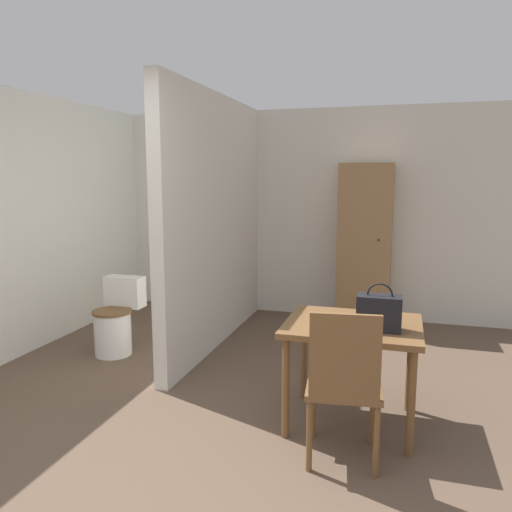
# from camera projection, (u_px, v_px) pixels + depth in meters

# --- Properties ---
(wall_back) EXTENTS (5.30, 0.12, 2.50)m
(wall_back) POSITION_uv_depth(u_px,v_px,m) (293.00, 213.00, 6.18)
(wall_back) COLOR silver
(wall_back) RESTS_ON ground_plane
(wall_left) EXTENTS (0.12, 5.06, 2.50)m
(wall_left) POSITION_uv_depth(u_px,v_px,m) (24.00, 224.00, 4.81)
(wall_left) COLOR silver
(wall_left) RESTS_ON ground_plane
(partition_wall) EXTENTS (0.12, 2.59, 2.50)m
(partition_wall) POSITION_uv_depth(u_px,v_px,m) (216.00, 222.00, 5.04)
(partition_wall) COLOR silver
(partition_wall) RESTS_ON ground_plane
(dining_table) EXTENTS (0.90, 0.74, 0.72)m
(dining_table) POSITION_uv_depth(u_px,v_px,m) (352.00, 336.00, 3.39)
(dining_table) COLOR brown
(dining_table) RESTS_ON ground_plane
(wooden_chair) EXTENTS (0.49, 0.49, 0.96)m
(wooden_chair) POSITION_uv_depth(u_px,v_px,m) (344.00, 381.00, 2.91)
(wooden_chair) COLOR brown
(wooden_chair) RESTS_ON ground_plane
(toilet) EXTENTS (0.38, 0.52, 0.72)m
(toilet) POSITION_uv_depth(u_px,v_px,m) (116.00, 321.00, 4.84)
(toilet) COLOR white
(toilet) RESTS_ON ground_plane
(handbag) EXTENTS (0.28, 0.15, 0.31)m
(handbag) POSITION_uv_depth(u_px,v_px,m) (379.00, 312.00, 3.20)
(handbag) COLOR black
(handbag) RESTS_ON dining_table
(wooden_cabinet) EXTENTS (0.59, 0.45, 1.85)m
(wooden_cabinet) POSITION_uv_depth(u_px,v_px,m) (365.00, 245.00, 5.70)
(wooden_cabinet) COLOR #997047
(wooden_cabinet) RESTS_ON ground_plane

